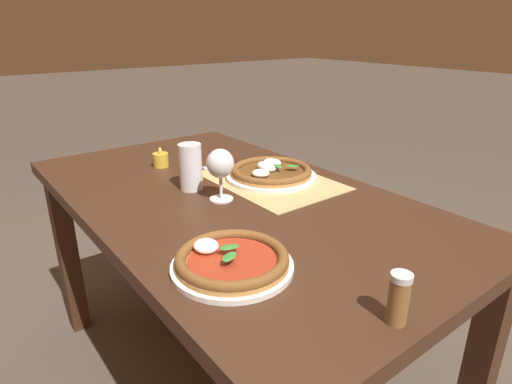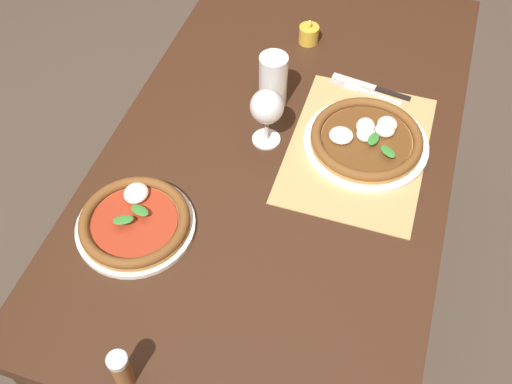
# 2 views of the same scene
# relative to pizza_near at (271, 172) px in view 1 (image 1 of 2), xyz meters

# --- Properties ---
(ground_plane) EXTENTS (24.00, 24.00, 0.00)m
(ground_plane) POSITION_rel_pizza_near_xyz_m (-0.03, 0.19, -0.76)
(ground_plane) COLOR #473D33
(dining_table) EXTENTS (1.45, 0.82, 0.74)m
(dining_table) POSITION_rel_pizza_near_xyz_m (-0.03, 0.19, -0.13)
(dining_table) COLOR #382114
(dining_table) RESTS_ON ground
(paper_placemat) EXTENTS (0.45, 0.32, 0.00)m
(paper_placemat) POSITION_rel_pizza_near_xyz_m (-0.02, 0.02, -0.02)
(paper_placemat) COLOR tan
(paper_placemat) RESTS_ON dining_table
(pizza_near) EXTENTS (0.30, 0.30, 0.05)m
(pizza_near) POSITION_rel_pizza_near_xyz_m (0.00, 0.00, 0.00)
(pizza_near) COLOR silver
(pizza_near) RESTS_ON paper_placemat
(pizza_far) EXTENTS (0.26, 0.26, 0.05)m
(pizza_far) POSITION_rel_pizza_near_xyz_m (-0.39, 0.43, -0.00)
(pizza_far) COLOR silver
(pizza_far) RESTS_ON dining_table
(wine_glass) EXTENTS (0.08, 0.08, 0.16)m
(wine_glass) POSITION_rel_pizza_near_xyz_m (-0.06, 0.23, 0.08)
(wine_glass) COLOR silver
(wine_glass) RESTS_ON dining_table
(pint_glass) EXTENTS (0.07, 0.07, 0.15)m
(pint_glass) POSITION_rel_pizza_near_xyz_m (0.08, 0.26, 0.05)
(pint_glass) COLOR silver
(pint_glass) RESTS_ON dining_table
(fork) EXTENTS (0.05, 0.20, 0.00)m
(fork) POSITION_rel_pizza_near_xyz_m (0.18, 0.04, -0.02)
(fork) COLOR #B7B7BC
(fork) RESTS_ON paper_placemat
(knife) EXTENTS (0.05, 0.22, 0.01)m
(knife) POSITION_rel_pizza_near_xyz_m (0.21, 0.03, -0.02)
(knife) COLOR black
(knife) RESTS_ON paper_placemat
(votive_candle) EXTENTS (0.06, 0.06, 0.07)m
(votive_candle) POSITION_rel_pizza_near_xyz_m (0.35, 0.23, 0.00)
(votive_candle) COLOR gold
(votive_candle) RESTS_ON dining_table
(pepper_shaker) EXTENTS (0.04, 0.04, 0.10)m
(pepper_shaker) POSITION_rel_pizza_near_xyz_m (-0.71, 0.30, 0.03)
(pepper_shaker) COLOR brown
(pepper_shaker) RESTS_ON dining_table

